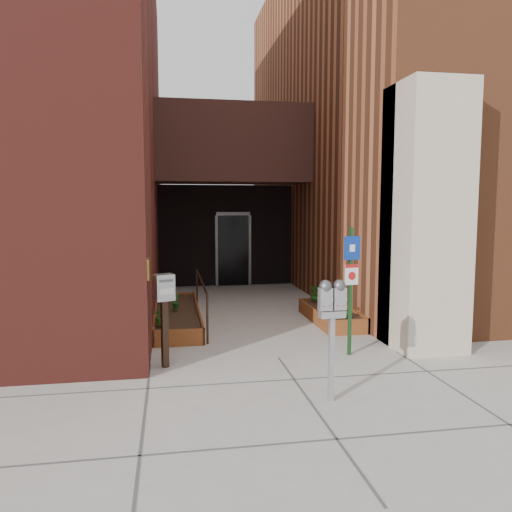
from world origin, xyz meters
name	(u,v)px	position (x,y,z in m)	size (l,w,h in m)	color
ground	(279,358)	(0.00, 0.00, 0.00)	(80.00, 80.00, 0.00)	#9E9991
architecture	(221,114)	(-0.18, 6.89, 4.98)	(20.00, 14.60, 10.00)	maroon
planter_left	(177,316)	(-1.55, 2.70, 0.13)	(0.90, 3.60, 0.30)	brown
planter_right	(331,316)	(1.60, 2.20, 0.13)	(0.80, 2.20, 0.30)	brown
handrail	(201,286)	(-1.05, 2.65, 0.75)	(0.04, 3.34, 0.90)	black
parking_meter	(332,308)	(0.26, -1.80, 1.18)	(0.34, 0.16, 1.52)	#A1A1A3
sign_post	(351,277)	(1.17, -0.04, 1.27)	(0.28, 0.09, 2.07)	#163E18
payment_dropbox	(164,300)	(-1.77, -0.13, 1.01)	(0.33, 0.29, 1.41)	black
shrub_left_a	(161,316)	(-1.85, 1.32, 0.46)	(0.29, 0.29, 0.33)	#245618
shrub_left_b	(175,302)	(-1.59, 2.60, 0.46)	(0.18, 0.18, 0.32)	#195518
shrub_left_c	(162,293)	(-1.85, 3.44, 0.49)	(0.21, 0.21, 0.38)	#2E621C
shrub_left_d	(163,291)	(-1.84, 3.70, 0.48)	(0.19, 0.19, 0.37)	#1D5E1B
shrub_right_a	(344,308)	(1.55, 1.30, 0.47)	(0.19, 0.19, 0.35)	#255E1A
shrub_right_b	(316,293)	(1.47, 2.88, 0.48)	(0.19, 0.19, 0.37)	#1C5F1B
shrub_right_c	(314,292)	(1.51, 3.10, 0.46)	(0.30, 0.30, 0.33)	#285C1A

